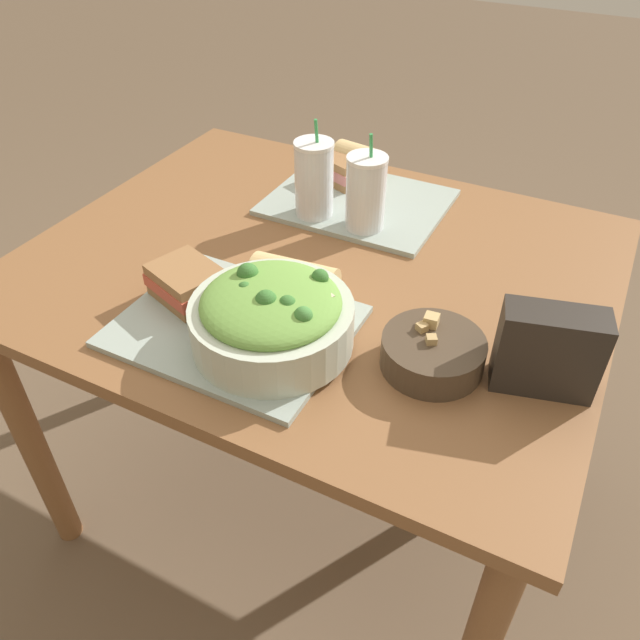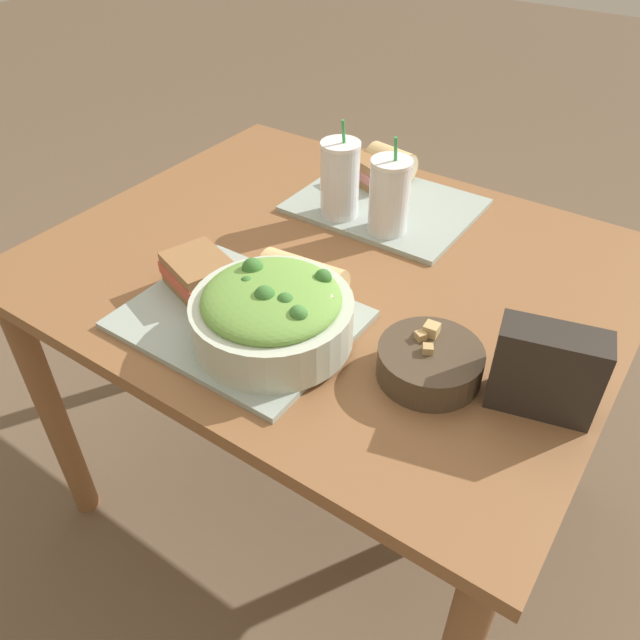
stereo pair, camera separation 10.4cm
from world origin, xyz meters
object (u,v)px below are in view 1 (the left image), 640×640
baguette_near (295,281)px  sandwich_far (344,168)px  soup_bowl (433,352)px  sandwich_near (187,283)px  salad_bowl (272,316)px  chip_bag (548,351)px  baguette_far (358,161)px  drink_cup_red (366,195)px  drink_cup_dark (314,181)px

baguette_near → sandwich_far: (-0.13, 0.48, -0.01)m
soup_bowl → sandwich_near: size_ratio=1.09×
salad_bowl → baguette_near: 0.13m
soup_bowl → chip_bag: (0.17, 0.03, 0.04)m
sandwich_far → baguette_far: (0.02, 0.04, 0.01)m
sandwich_far → baguette_far: baguette_far is taller
drink_cup_red → chip_bag: 0.54m
salad_bowl → drink_cup_red: bearing=92.5°
soup_bowl → sandwich_near: same height
soup_bowl → sandwich_far: 0.66m
soup_bowl → baguette_far: bearing=124.9°
drink_cup_dark → drink_cup_red: 0.12m
soup_bowl → sandwich_far: same height
soup_bowl → sandwich_near: 0.46m
baguette_far → drink_cup_red: (0.11, -0.22, 0.04)m
salad_bowl → drink_cup_red: 0.42m
soup_bowl → drink_cup_dark: 0.53m
sandwich_near → drink_cup_dark: drink_cup_dark is taller
sandwich_far → baguette_far: size_ratio=1.19×
soup_bowl → chip_bag: bearing=11.7°
salad_bowl → drink_cup_dark: bearing=108.5°
sandwich_near → drink_cup_dark: 0.39m
sandwich_near → baguette_near: baguette_near is taller
sandwich_near → drink_cup_red: 0.43m
salad_bowl → sandwich_far: bearing=104.3°
salad_bowl → drink_cup_dark: size_ratio=1.25×
sandwich_near → baguette_near: bearing=44.4°
soup_bowl → drink_cup_dark: bearing=139.3°
drink_cup_red → chip_bag: bearing=-34.8°
soup_bowl → drink_cup_dark: size_ratio=0.78×
sandwich_near → chip_bag: chip_bag is taller
baguette_far → chip_bag: (0.56, -0.52, 0.02)m
baguette_far → drink_cup_dark: (-0.01, -0.22, 0.04)m
baguette_near → chip_bag: chip_bag is taller
sandwich_near → chip_bag: bearing=26.0°
sandwich_far → drink_cup_dark: 0.19m
salad_bowl → baguette_far: salad_bowl is taller
baguette_near → drink_cup_dark: (-0.12, 0.30, 0.04)m
baguette_near → salad_bowl: bearing=-173.6°
sandwich_far → drink_cup_red: 0.23m
salad_bowl → sandwich_near: 0.21m
baguette_near → sandwich_far: baguette_near is taller
sandwich_far → baguette_far: 0.04m
baguette_far → soup_bowl: bearing=-135.4°
baguette_near → baguette_far: bearing=6.4°
drink_cup_dark → sandwich_near: bearing=-99.5°
soup_bowl → sandwich_far: bearing=128.1°
salad_bowl → drink_cup_dark: drink_cup_dark is taller
baguette_near → drink_cup_red: (0.01, 0.30, 0.04)m
soup_bowl → baguette_near: 0.29m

